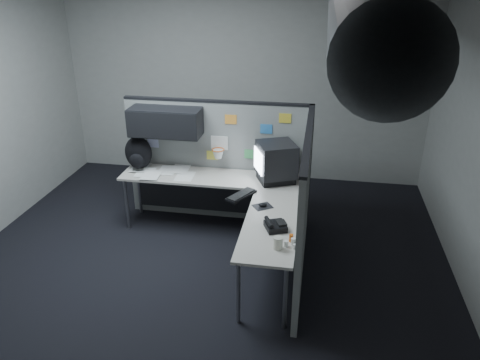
% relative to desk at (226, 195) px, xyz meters
% --- Properties ---
extents(room, '(5.62, 5.62, 3.22)m').
position_rel_desk_xyz_m(room, '(0.41, -0.70, 1.48)').
color(room, black).
rests_on(room, ground).
extents(partition_back, '(2.44, 0.42, 1.63)m').
position_rel_desk_xyz_m(partition_back, '(-0.40, 0.53, 0.38)').
color(partition_back, gray).
rests_on(partition_back, ground).
extents(partition_right, '(0.07, 2.23, 1.63)m').
position_rel_desk_xyz_m(partition_right, '(0.95, -0.49, 0.21)').
color(partition_right, gray).
rests_on(partition_right, ground).
extents(desk, '(2.31, 2.11, 0.73)m').
position_rel_desk_xyz_m(desk, '(0.00, 0.00, 0.00)').
color(desk, '#B7B1A6').
rests_on(desk, ground).
extents(monitor, '(0.56, 0.56, 0.49)m').
position_rel_desk_xyz_m(monitor, '(0.57, 0.28, 0.37)').
color(monitor, black).
rests_on(monitor, desk).
extents(keyboard, '(0.33, 0.43, 0.04)m').
position_rel_desk_xyz_m(keyboard, '(0.22, -0.23, 0.13)').
color(keyboard, black).
rests_on(keyboard, desk).
extents(mouse, '(0.25, 0.24, 0.04)m').
position_rel_desk_xyz_m(mouse, '(0.50, -0.44, 0.13)').
color(mouse, black).
rests_on(mouse, desk).
extents(phone, '(0.26, 0.27, 0.10)m').
position_rel_desk_xyz_m(phone, '(0.69, -0.90, 0.15)').
color(phone, black).
rests_on(phone, desk).
extents(bottles, '(0.13, 0.16, 0.08)m').
position_rel_desk_xyz_m(bottles, '(0.87, -1.17, 0.15)').
color(bottles, silver).
rests_on(bottles, desk).
extents(cup, '(0.11, 0.11, 0.12)m').
position_rel_desk_xyz_m(cup, '(0.75, -1.26, 0.18)').
color(cup, beige).
rests_on(cup, desk).
extents(papers, '(0.88, 0.59, 0.02)m').
position_rel_desk_xyz_m(papers, '(-0.91, 0.29, 0.13)').
color(papers, white).
rests_on(papers, desk).
extents(backpack, '(0.39, 0.37, 0.44)m').
position_rel_desk_xyz_m(backpack, '(-1.23, 0.36, 0.33)').
color(backpack, black).
rests_on(backpack, desk).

